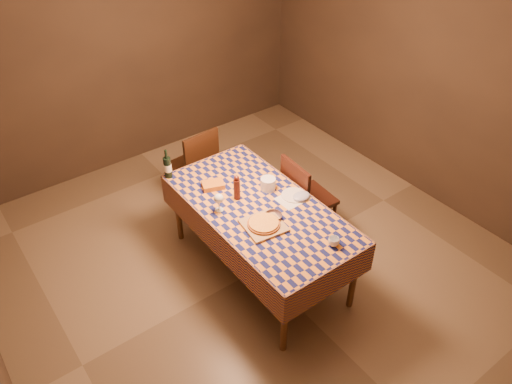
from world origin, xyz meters
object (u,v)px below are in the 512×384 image
Objects in this scene: pizza at (264,223)px; wine_bottle at (168,167)px; cutting_board at (264,225)px; chair_right at (303,196)px; dining_table at (259,213)px; chair_far at (196,163)px; bowl at (273,217)px; white_plate at (294,195)px.

wine_bottle is at bearing 104.80° from pizza.
chair_right is at bearing 24.63° from cutting_board.
dining_table is 1.98× the size of chair_far.
pizza is 2.11× the size of bowl.
cutting_board is (-0.13, -0.22, 0.09)m from dining_table.
chair_right is (1.04, -0.74, -0.36)m from wine_bottle.
white_plate is at bearing 19.40° from pizza.
chair_right is at bearing 24.63° from pizza.
white_plate is at bearing -50.91° from wine_bottle.
wine_bottle reaches higher than pizza.
chair_right is at bearing 32.17° from white_plate.
cutting_board is at bearing -75.20° from wine_bottle.
chair_far reaches higher than bowl.
chair_right is at bearing 10.85° from dining_table.
white_plate is 0.24× the size of chair_right.
white_plate is (0.34, -0.06, 0.08)m from dining_table.
chair_far is at bearing 35.71° from wine_bottle.
chair_far is (0.09, 1.42, -0.27)m from bowl.
dining_table is 8.23× the size of white_plate.
wine_bottle is 1.31× the size of white_plate.
cutting_board is 0.34× the size of chair_right.
wine_bottle is at bearing 115.58° from dining_table.
dining_table is at bearing 60.79° from pizza.
dining_table is at bearing -64.42° from wine_bottle.
cutting_board is 0.49m from white_plate.
white_plate is at bearing 21.72° from bowl.
chair_far is at bearing 86.49° from bowl.
chair_right is at bearing -63.75° from chair_far.
cutting_board reaches higher than white_plate.
pizza is 0.87m from chair_right.
white_plate is (0.46, 0.16, -0.03)m from pizza.
chair_far reaches higher than cutting_board.
wine_bottle is (-0.29, 1.09, 0.10)m from cutting_board.
chair_right is at bearing -35.54° from wine_bottle.
chair_right reaches higher than bowl.
white_plate is (0.46, 0.16, -0.00)m from cutting_board.
wine_bottle is (-0.41, 0.86, 0.19)m from dining_table.
wine_bottle reaches higher than bowl.
bowl is at bearing -153.25° from chair_right.
dining_table is 5.77× the size of cutting_board.
pizza is 1.06× the size of wine_bottle.
cutting_board is 1.09× the size of wine_bottle.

